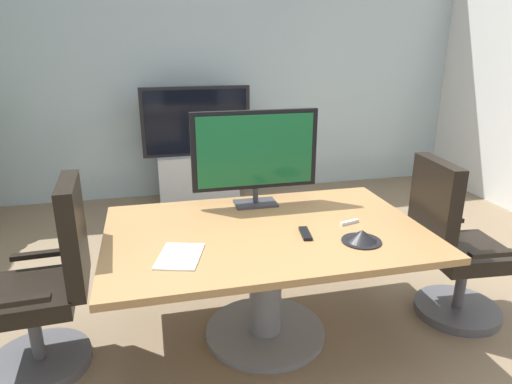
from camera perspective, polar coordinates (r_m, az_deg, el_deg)
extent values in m
plane|color=#7A664C|center=(3.11, 1.43, -16.25)|extent=(7.35, 7.35, 0.00)
cube|color=#9EB2B7|center=(5.41, -6.64, 15.39)|extent=(6.35, 0.10, 2.97)
cube|color=olive|center=(2.68, 1.26, -5.11)|extent=(1.86, 1.21, 0.04)
cylinder|color=slate|center=(2.84, 1.21, -11.78)|extent=(0.20, 0.20, 0.68)
cylinder|color=slate|center=(3.02, 1.16, -17.12)|extent=(0.76, 0.76, 0.03)
cylinder|color=#4C4C51|center=(3.03, -25.55, -18.74)|extent=(0.56, 0.56, 0.06)
cylinder|color=#4C4C51|center=(2.91, -26.14, -15.41)|extent=(0.07, 0.07, 0.36)
cube|color=black|center=(2.80, -26.79, -11.64)|extent=(0.51, 0.51, 0.10)
cube|color=black|center=(2.62, -22.03, -5.00)|extent=(0.11, 0.46, 0.60)
cube|color=black|center=(2.98, -25.97, -7.15)|extent=(0.28, 0.06, 0.03)
cube|color=black|center=(2.52, -27.67, -12.13)|extent=(0.28, 0.06, 0.03)
cylinder|color=#4C4C51|center=(3.48, 24.00, -13.38)|extent=(0.56, 0.56, 0.06)
cylinder|color=#4C4C51|center=(3.38, 24.47, -10.33)|extent=(0.07, 0.07, 0.36)
cube|color=black|center=(3.28, 24.98, -6.95)|extent=(0.52, 0.52, 0.10)
cube|color=black|center=(3.02, 21.55, -1.84)|extent=(0.13, 0.46, 0.60)
cube|color=black|center=(3.03, 27.62, -6.93)|extent=(0.28, 0.07, 0.03)
cube|color=black|center=(3.42, 22.65, -3.38)|extent=(0.28, 0.07, 0.03)
cube|color=#333338|center=(3.06, 0.00, -1.43)|extent=(0.28, 0.18, 0.02)
cylinder|color=#333338|center=(3.04, 0.00, -0.41)|extent=(0.04, 0.04, 0.10)
cube|color=black|center=(2.97, -0.05, 5.34)|extent=(0.84, 0.04, 0.52)
cube|color=#14592D|center=(2.95, 0.04, 5.25)|extent=(0.77, 0.01, 0.47)
cube|color=#B7BABC|center=(5.25, -7.28, 1.82)|extent=(0.90, 0.36, 0.55)
cube|color=black|center=(5.08, -7.56, 8.84)|extent=(1.20, 0.06, 0.76)
cube|color=black|center=(5.05, -7.51, 8.78)|extent=(1.12, 0.01, 0.69)
cone|color=black|center=(2.56, 13.22, -5.42)|extent=(0.19, 0.19, 0.07)
cylinder|color=black|center=(2.58, 13.17, -6.05)|extent=(0.22, 0.22, 0.01)
cube|color=black|center=(2.61, 6.25, -5.23)|extent=(0.08, 0.18, 0.02)
cube|color=silver|center=(2.80, 11.72, -3.77)|extent=(0.13, 0.06, 0.02)
cube|color=white|center=(2.38, -9.60, -7.99)|extent=(0.29, 0.35, 0.01)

